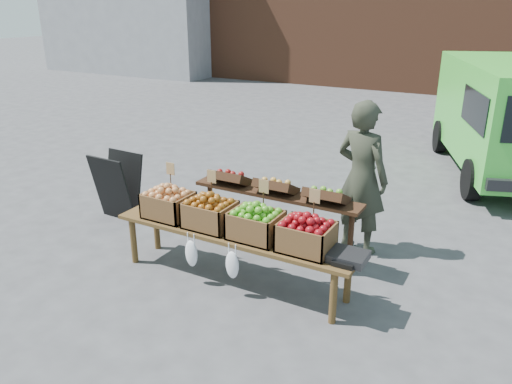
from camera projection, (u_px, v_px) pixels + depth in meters
The scene contains 11 objects.
ground at pixel (314, 296), 5.08m from camera, with size 80.00×80.00×0.00m, color #49494C.
delivery_van at pixel (512, 121), 8.36m from camera, with size 1.95×4.25×1.90m, color green, non-canonical shape.
vendor at pixel (362, 178), 5.74m from camera, with size 0.66×0.43×1.81m, color #2E3225.
chalkboard_sign at pixel (118, 187), 6.76m from camera, with size 0.61×0.34×0.93m, color black, non-canonical shape.
back_table at pixel (276, 215), 5.70m from camera, with size 2.10×0.44×1.04m, color #311C10, non-canonical shape.
display_bench at pixel (233, 257), 5.26m from camera, with size 2.70×0.56×0.57m, color #4F3719, non-canonical shape.
crate_golden_apples at pixel (168, 205), 5.48m from camera, with size 0.50×0.40×0.28m, color gold, non-canonical shape.
crate_russet_pears at pixel (210, 215), 5.23m from camera, with size 0.50×0.40×0.28m, color #8B5314, non-canonical shape.
crate_red_apples at pixel (256, 225), 4.98m from camera, with size 0.50×0.40×0.28m, color #409517, non-canonical shape.
crate_green_apples at pixel (306, 237), 4.73m from camera, with size 0.50×0.40×0.28m, color maroon, non-canonical shape.
weighing_scale at pixel (348, 257), 4.57m from camera, with size 0.34×0.30×0.08m, color black.
Camera 1 is at (1.61, -4.11, 2.78)m, focal length 35.00 mm.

